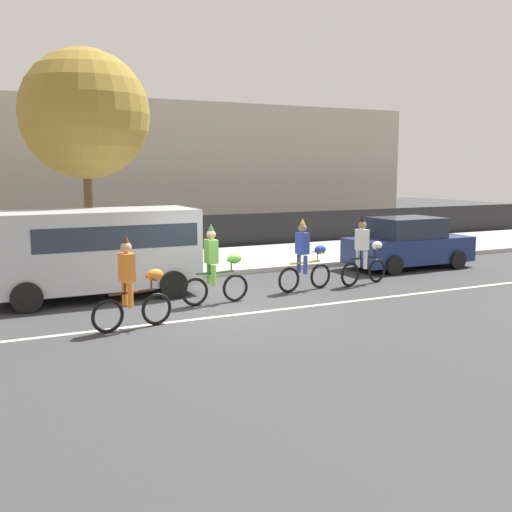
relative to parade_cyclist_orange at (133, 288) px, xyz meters
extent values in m
plane|color=#38383A|center=(2.21, 0.65, -0.84)|extent=(80.00, 80.00, 0.00)
cube|color=beige|center=(2.21, 0.15, -0.84)|extent=(36.00, 0.14, 0.01)
cube|color=#ADAAA3|center=(2.21, 7.15, -0.77)|extent=(60.00, 5.00, 0.15)
cube|color=black|center=(2.21, 10.05, -0.14)|extent=(40.00, 0.08, 1.40)
cube|color=#B2A899|center=(4.45, 18.65, 2.28)|extent=(28.00, 8.00, 6.24)
torus|color=black|center=(0.50, 0.08, -0.51)|extent=(0.67, 0.18, 0.67)
torus|color=black|center=(-0.53, -0.09, -0.51)|extent=(0.67, 0.18, 0.67)
cylinder|color=#4C2614|center=(-0.01, 0.00, -0.09)|extent=(0.96, 0.21, 0.05)
cylinder|color=#4C2614|center=(-0.16, -0.03, 0.00)|extent=(0.04, 0.04, 0.18)
cylinder|color=#4C2614|center=(0.40, 0.07, 0.02)|extent=(0.04, 0.04, 0.23)
cylinder|color=#4C2614|center=(0.40, 0.07, 0.14)|extent=(0.11, 0.50, 0.03)
ellipsoid|color=orange|center=(0.48, 0.08, 0.21)|extent=(0.39, 0.26, 0.24)
cube|color=orange|center=(-0.11, -0.02, 0.42)|extent=(0.29, 0.35, 0.56)
sphere|color=tan|center=(-0.11, -0.02, 0.82)|extent=(0.22, 0.22, 0.22)
cone|color=#4C2614|center=(-0.11, -0.02, 1.00)|extent=(0.14, 0.14, 0.16)
cylinder|color=orange|center=(-0.09, -0.16, -0.13)|extent=(0.11, 0.11, 0.48)
cylinder|color=orange|center=(-0.14, 0.12, -0.13)|extent=(0.11, 0.11, 0.48)
torus|color=black|center=(2.86, 1.40, -0.51)|extent=(0.67, 0.09, 0.67)
torus|color=black|center=(1.81, 1.36, -0.51)|extent=(0.67, 0.09, 0.67)
cylinder|color=#266626|center=(2.33, 1.38, -0.09)|extent=(0.97, 0.08, 0.05)
cylinder|color=#266626|center=(2.18, 1.38, 0.00)|extent=(0.04, 0.04, 0.18)
cylinder|color=#266626|center=(2.75, 1.40, 0.02)|extent=(0.04, 0.04, 0.23)
cylinder|color=#266626|center=(2.75, 1.40, 0.14)|extent=(0.05, 0.50, 0.03)
ellipsoid|color=#72CC4C|center=(2.84, 1.40, 0.21)|extent=(0.37, 0.21, 0.24)
cube|color=#72CC4C|center=(2.23, 1.38, 0.42)|extent=(0.25, 0.33, 0.56)
sphere|color=tan|center=(2.23, 1.38, 0.82)|extent=(0.22, 0.22, 0.22)
cone|color=#266626|center=(2.23, 1.38, 1.00)|extent=(0.14, 0.14, 0.16)
cylinder|color=#72CC4C|center=(2.24, 1.24, -0.13)|extent=(0.11, 0.11, 0.48)
cylinder|color=#72CC4C|center=(2.23, 1.52, -0.13)|extent=(0.11, 0.11, 0.48)
torus|color=black|center=(5.56, 1.85, -0.51)|extent=(0.67, 0.16, 0.67)
torus|color=black|center=(4.52, 1.72, -0.51)|extent=(0.67, 0.16, 0.67)
cylinder|color=gold|center=(5.04, 1.79, -0.09)|extent=(0.96, 0.18, 0.05)
cylinder|color=gold|center=(4.89, 1.77, 0.00)|extent=(0.04, 0.04, 0.18)
cylinder|color=gold|center=(5.45, 1.84, 0.02)|extent=(0.04, 0.04, 0.23)
cylinder|color=gold|center=(5.45, 1.84, 0.14)|extent=(0.10, 0.50, 0.03)
ellipsoid|color=#2D47B2|center=(5.54, 1.85, 0.21)|extent=(0.38, 0.25, 0.24)
cube|color=#2D47B2|center=(4.94, 1.77, 0.42)|extent=(0.28, 0.35, 0.56)
sphere|color=#9E7051|center=(4.94, 1.77, 0.82)|extent=(0.22, 0.22, 0.22)
cone|color=gold|center=(4.94, 1.77, 1.00)|extent=(0.14, 0.14, 0.16)
cylinder|color=#2D47B2|center=(4.96, 1.63, -0.13)|extent=(0.11, 0.11, 0.48)
cylinder|color=#2D47B2|center=(4.92, 1.91, -0.13)|extent=(0.11, 0.11, 0.48)
torus|color=black|center=(7.44, 1.88, -0.51)|extent=(0.67, 0.18, 0.67)
torus|color=black|center=(6.41, 1.70, -0.51)|extent=(0.67, 0.18, 0.67)
cylinder|color=black|center=(6.93, 1.79, -0.09)|extent=(0.96, 0.22, 0.05)
cylinder|color=black|center=(6.78, 1.76, 0.00)|extent=(0.04, 0.04, 0.18)
cylinder|color=black|center=(7.34, 1.86, 0.02)|extent=(0.04, 0.04, 0.23)
cylinder|color=black|center=(7.34, 1.86, 0.14)|extent=(0.12, 0.50, 0.03)
ellipsoid|color=white|center=(7.42, 1.87, 0.21)|extent=(0.39, 0.26, 0.24)
cube|color=white|center=(6.83, 1.77, 0.42)|extent=(0.29, 0.36, 0.56)
sphere|color=#9E7051|center=(6.83, 1.77, 0.82)|extent=(0.22, 0.22, 0.22)
cone|color=black|center=(6.83, 1.77, 1.00)|extent=(0.14, 0.14, 0.16)
cylinder|color=white|center=(6.85, 1.63, -0.13)|extent=(0.11, 0.11, 0.48)
cylinder|color=white|center=(6.80, 1.91, -0.13)|extent=(0.11, 0.11, 0.48)
cube|color=silver|center=(-0.10, 3.35, 0.39)|extent=(5.00, 2.00, 1.90)
cube|color=#283342|center=(0.30, 3.35, 0.74)|extent=(3.90, 2.02, 0.56)
cylinder|color=black|center=(1.60, 2.35, -0.49)|extent=(0.70, 0.22, 0.70)
cylinder|color=black|center=(1.60, 4.35, -0.49)|extent=(0.70, 0.22, 0.70)
cylinder|color=black|center=(-1.80, 2.35, -0.49)|extent=(0.70, 0.22, 0.70)
cylinder|color=black|center=(-1.80, 4.35, -0.49)|extent=(0.70, 0.22, 0.70)
cube|color=navy|center=(9.89, 3.45, -0.24)|extent=(4.10, 1.72, 0.80)
cube|color=#232D3D|center=(9.79, 3.45, 0.48)|extent=(2.10, 1.58, 0.64)
cylinder|color=black|center=(11.16, 2.59, -0.54)|extent=(0.60, 0.20, 0.60)
cylinder|color=black|center=(11.16, 4.31, -0.54)|extent=(0.60, 0.20, 0.60)
cylinder|color=black|center=(8.62, 2.59, -0.54)|extent=(0.60, 0.20, 0.60)
cylinder|color=black|center=(8.62, 4.31, -0.54)|extent=(0.60, 0.20, 0.60)
cylinder|color=brown|center=(0.28, 5.89, 0.95)|extent=(0.24, 0.24, 3.28)
sphere|color=olive|center=(0.28, 5.89, 3.85)|extent=(3.61, 3.61, 3.61)
camera|label=1|loc=(-2.91, -11.58, 2.35)|focal=42.00mm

